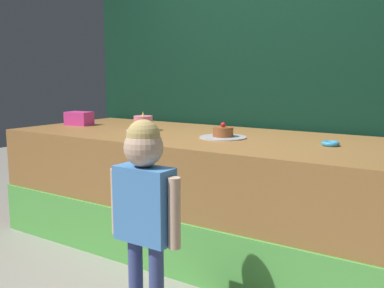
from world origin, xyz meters
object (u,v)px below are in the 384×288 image
(donut, at_px, (330,144))
(cake_left, at_px, (143,124))
(child_figure, at_px, (144,198))
(pink_box, at_px, (79,118))
(cake_center, at_px, (223,134))

(donut, xyz_separation_m, cake_left, (-1.57, -0.06, 0.04))
(child_figure, xyz_separation_m, donut, (0.59, 1.23, 0.17))
(pink_box, distance_m, cake_left, 0.79)
(cake_left, xyz_separation_m, cake_center, (0.79, -0.01, -0.03))
(child_figure, distance_m, pink_box, 2.13)
(cake_center, bearing_deg, cake_left, 179.35)
(donut, relative_size, cake_left, 0.41)
(cake_left, distance_m, cake_center, 0.79)
(child_figure, bearing_deg, donut, 64.28)
(child_figure, height_order, pink_box, child_figure)
(pink_box, height_order, donut, pink_box)
(donut, bearing_deg, cake_center, -175.13)
(pink_box, relative_size, donut, 2.01)
(child_figure, height_order, cake_center, child_figure)
(child_figure, relative_size, donut, 9.68)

